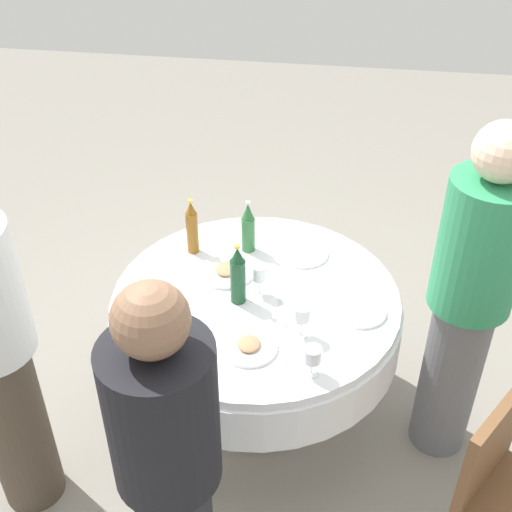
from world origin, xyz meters
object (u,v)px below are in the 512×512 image
object	(u,v)px
person_far	(469,298)
wine_glass_west	(312,356)
chair_west	(508,488)
bottle_dark_green_far	(157,309)
plate_mid	(227,271)
bottle_green_south	(248,228)
wine_glass_north	(302,314)
plate_inner	(303,253)
bottle_dark_green_east	(238,276)
dining_table	(256,320)
plate_left	(249,346)
person_east	(169,471)
plate_rear	(361,311)
wine_glass_outer	(259,274)
bottle_amber_north	(192,228)

from	to	relation	value
person_far	wine_glass_west	bearing A→B (deg)	-53.94
chair_west	bottle_dark_green_far	bearing A→B (deg)	-72.15
plate_mid	bottle_green_south	bearing A→B (deg)	161.74
wine_glass_north	plate_mid	bearing A→B (deg)	-134.03
plate_inner	chair_west	xyz separation A→B (m)	(1.03, 0.86, -0.23)
bottle_dark_green_east	dining_table	bearing A→B (deg)	125.94
plate_inner	plate_left	distance (m)	0.70
bottle_green_south	person_east	world-z (taller)	person_east
plate_mid	plate_left	distance (m)	0.51
plate_mid	plate_rear	distance (m)	0.65
wine_glass_outer	chair_west	world-z (taller)	wine_glass_outer
wine_glass_outer	wine_glass_west	world-z (taller)	wine_glass_outer
plate_inner	plate_left	size ratio (longest dim) A/B	1.06
wine_glass_west	chair_west	xyz separation A→B (m)	(0.25, 0.75, -0.31)
dining_table	plate_inner	xyz separation A→B (m)	(-0.34, 0.18, 0.16)
person_far	plate_rear	bearing A→B (deg)	-86.17
plate_left	bottle_dark_green_far	bearing A→B (deg)	-97.83
plate_mid	plate_left	bearing A→B (deg)	20.89
wine_glass_north	wine_glass_outer	size ratio (longest dim) A/B	1.02
plate_rear	person_far	size ratio (longest dim) A/B	0.13
plate_mid	chair_west	world-z (taller)	chair_west
bottle_dark_green_east	chair_west	world-z (taller)	bottle_dark_green_east
bottle_green_south	wine_glass_outer	xyz separation A→B (m)	(0.33, 0.10, -0.02)
bottle_dark_green_far	bottle_green_south	distance (m)	0.69
dining_table	wine_glass_west	world-z (taller)	wine_glass_west
plate_mid	plate_left	world-z (taller)	same
bottle_dark_green_far	wine_glass_outer	world-z (taller)	bottle_dark_green_far
dining_table	plate_inner	distance (m)	0.41
dining_table	bottle_green_south	bearing A→B (deg)	-165.12
plate_left	wine_glass_north	bearing A→B (deg)	119.19
dining_table	wine_glass_west	size ratio (longest dim) A/B	10.05
bottle_dark_green_east	wine_glass_north	size ratio (longest dim) A/B	1.92
plate_mid	person_east	bearing A→B (deg)	1.66
person_east	plate_left	bearing A→B (deg)	-95.56
wine_glass_outer	plate_rear	xyz separation A→B (m)	(0.06, 0.45, -0.10)
bottle_dark_green_far	wine_glass_outer	size ratio (longest dim) A/B	1.61
bottle_dark_green_east	wine_glass_outer	size ratio (longest dim) A/B	1.96
bottle_amber_north	plate_inner	bearing A→B (deg)	95.76
plate_mid	person_far	xyz separation A→B (m)	(0.18, 1.05, 0.12)
plate_mid	wine_glass_outer	bearing A→B (deg)	54.03
bottle_green_south	plate_mid	xyz separation A→B (m)	(0.21, -0.07, -0.11)
bottle_dark_green_east	plate_left	world-z (taller)	bottle_dark_green_east
wine_glass_outer	wine_glass_west	bearing A→B (deg)	30.93
bottle_amber_north	person_east	world-z (taller)	person_east
bottle_amber_north	plate_inner	xyz separation A→B (m)	(-0.05, 0.53, -0.13)
bottle_dark_green_far	person_far	bearing A→B (deg)	100.82
plate_mid	chair_west	size ratio (longest dim) A/B	0.29
plate_rear	person_east	bearing A→B (deg)	-31.48
plate_inner	person_east	size ratio (longest dim) A/B	0.16
bottle_dark_green_far	plate_rear	xyz separation A→B (m)	(-0.24, 0.83, -0.10)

